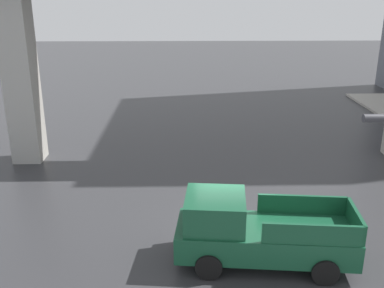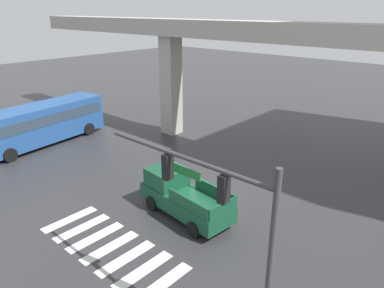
% 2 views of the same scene
% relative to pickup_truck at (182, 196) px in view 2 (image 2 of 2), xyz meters
% --- Properties ---
extents(ground_plane, '(120.00, 120.00, 0.00)m').
position_rel_pickup_truck_xyz_m(ground_plane, '(-0.40, 1.80, -0.99)').
color(ground_plane, '#2D2D30').
extents(crosswalk_stripes, '(7.15, 2.80, 0.01)m').
position_rel_pickup_truck_xyz_m(crosswalk_stripes, '(-0.40, -4.12, -0.98)').
color(crosswalk_stripes, silver).
rests_on(crosswalk_stripes, ground).
extents(elevated_overpass, '(50.05, 2.17, 9.00)m').
position_rel_pickup_truck_xyz_m(elevated_overpass, '(-0.40, 8.63, 6.66)').
color(elevated_overpass, '#ADA89E').
rests_on(elevated_overpass, ground).
extents(pickup_truck, '(5.27, 2.47, 2.08)m').
position_rel_pickup_truck_xyz_m(pickup_truck, '(0.00, 0.00, 0.00)').
color(pickup_truck, '#14472D').
rests_on(pickup_truck, ground).
extents(city_bus, '(3.88, 11.03, 2.99)m').
position_rel_pickup_truck_xyz_m(city_bus, '(-14.71, -0.21, 0.73)').
color(city_bus, '#234C8C').
rests_on(city_bus, ground).
extents(traffic_signal_mast, '(6.49, 0.32, 6.20)m').
position_rel_pickup_truck_xyz_m(traffic_signal_mast, '(5.59, -4.27, 3.40)').
color(traffic_signal_mast, '#38383D').
rests_on(traffic_signal_mast, ground).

